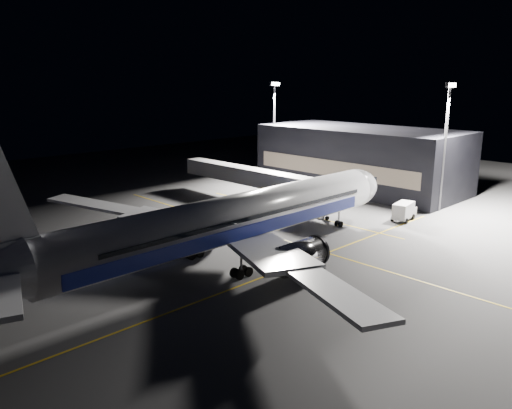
{
  "coord_description": "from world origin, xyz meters",
  "views": [
    {
      "loc": [
        -37.64,
        -42.19,
        21.01
      ],
      "look_at": [
        4.37,
        0.97,
        6.0
      ],
      "focal_mm": 35.0,
      "sensor_mm": 36.0,
      "label": 1
    }
  ],
  "objects_px": {
    "floodlight_mast_south": "(446,136)",
    "floodlight_mast_north": "(274,122)",
    "safety_cone_b": "(163,253)",
    "jet_bridge": "(260,178)",
    "baggage_tug": "(80,251)",
    "service_truck": "(404,210)",
    "safety_cone_a": "(141,240)",
    "airliner": "(228,221)",
    "safety_cone_c": "(156,237)"
  },
  "relations": [
    {
      "from": "floodlight_mast_south",
      "to": "safety_cone_b",
      "type": "relative_size",
      "value": 30.21
    },
    {
      "from": "floodlight_mast_south",
      "to": "safety_cone_b",
      "type": "bearing_deg",
      "value": 163.23
    },
    {
      "from": "safety_cone_a",
      "to": "safety_cone_b",
      "type": "bearing_deg",
      "value": -97.81
    },
    {
      "from": "baggage_tug",
      "to": "safety_cone_b",
      "type": "height_order",
      "value": "baggage_tug"
    },
    {
      "from": "jet_bridge",
      "to": "service_truck",
      "type": "relative_size",
      "value": 5.95
    },
    {
      "from": "airliner",
      "to": "floodlight_mast_north",
      "type": "bearing_deg",
      "value": 37.91
    },
    {
      "from": "service_truck",
      "to": "safety_cone_c",
      "type": "relative_size",
      "value": 11.34
    },
    {
      "from": "baggage_tug",
      "to": "floodlight_mast_south",
      "type": "bearing_deg",
      "value": -5.95
    },
    {
      "from": "baggage_tug",
      "to": "safety_cone_c",
      "type": "relative_size",
      "value": 5.36
    },
    {
      "from": "airliner",
      "to": "safety_cone_a",
      "type": "bearing_deg",
      "value": 103.26
    },
    {
      "from": "airliner",
      "to": "safety_cone_a",
      "type": "xyz_separation_m",
      "value": [
        -3.3,
        14.0,
        -4.89
      ]
    },
    {
      "from": "jet_bridge",
      "to": "safety_cone_b",
      "type": "relative_size",
      "value": 50.21
    },
    {
      "from": "floodlight_mast_north",
      "to": "safety_cone_b",
      "type": "distance_m",
      "value": 52.78
    },
    {
      "from": "airliner",
      "to": "safety_cone_c",
      "type": "relative_size",
      "value": 120.49
    },
    {
      "from": "jet_bridge",
      "to": "safety_cone_a",
      "type": "height_order",
      "value": "jet_bridge"
    },
    {
      "from": "airliner",
      "to": "safety_cone_a",
      "type": "height_order",
      "value": "airliner"
    },
    {
      "from": "safety_cone_c",
      "to": "airliner",
      "type": "bearing_deg",
      "value": -85.83
    },
    {
      "from": "floodlight_mast_north",
      "to": "safety_cone_c",
      "type": "height_order",
      "value": "floodlight_mast_north"
    },
    {
      "from": "floodlight_mast_north",
      "to": "airliner",
      "type": "bearing_deg",
      "value": -142.09
    },
    {
      "from": "airliner",
      "to": "safety_cone_a",
      "type": "relative_size",
      "value": 112.2
    },
    {
      "from": "floodlight_mast_south",
      "to": "service_truck",
      "type": "xyz_separation_m",
      "value": [
        -9.2,
        1.2,
        -10.87
      ]
    },
    {
      "from": "airliner",
      "to": "safety_cone_c",
      "type": "height_order",
      "value": "airliner"
    },
    {
      "from": "service_truck",
      "to": "safety_cone_a",
      "type": "relative_size",
      "value": 10.56
    },
    {
      "from": "safety_cone_a",
      "to": "safety_cone_b",
      "type": "xyz_separation_m",
      "value": [
        -0.88,
        -6.38,
        0.07
      ]
    },
    {
      "from": "floodlight_mast_north",
      "to": "baggage_tug",
      "type": "distance_m",
      "value": 56.87
    },
    {
      "from": "airliner",
      "to": "safety_cone_b",
      "type": "height_order",
      "value": "airliner"
    },
    {
      "from": "jet_bridge",
      "to": "safety_cone_c",
      "type": "relative_size",
      "value": 67.42
    },
    {
      "from": "service_truck",
      "to": "safety_cone_a",
      "type": "xyz_separation_m",
      "value": [
        -35.18,
        18.82,
        -1.23
      ]
    },
    {
      "from": "jet_bridge",
      "to": "safety_cone_c",
      "type": "xyz_separation_m",
      "value": [
        -24.1,
        -4.06,
        -4.33
      ]
    },
    {
      "from": "airliner",
      "to": "baggage_tug",
      "type": "height_order",
      "value": "airliner"
    },
    {
      "from": "safety_cone_b",
      "to": "floodlight_mast_south",
      "type": "bearing_deg",
      "value": -16.77
    },
    {
      "from": "jet_bridge",
      "to": "floodlight_mast_south",
      "type": "distance_m",
      "value": 31.05
    },
    {
      "from": "floodlight_mast_south",
      "to": "baggage_tug",
      "type": "xyz_separation_m",
      "value": [
        -52.76,
        20.21,
        -11.59
      ]
    },
    {
      "from": "floodlight_mast_south",
      "to": "service_truck",
      "type": "height_order",
      "value": "floodlight_mast_south"
    },
    {
      "from": "floodlight_mast_north",
      "to": "safety_cone_b",
      "type": "relative_size",
      "value": 30.21
    },
    {
      "from": "jet_bridge",
      "to": "baggage_tug",
      "type": "distance_m",
      "value": 35.18
    },
    {
      "from": "airliner",
      "to": "jet_bridge",
      "type": "xyz_separation_m",
      "value": [
        23.08,
        18.06,
        -0.58
      ]
    },
    {
      "from": "floodlight_mast_south",
      "to": "safety_cone_b",
      "type": "distance_m",
      "value": 48.76
    },
    {
      "from": "floodlight_mast_north",
      "to": "safety_cone_c",
      "type": "distance_m",
      "value": 47.35
    },
    {
      "from": "service_truck",
      "to": "floodlight_mast_north",
      "type": "bearing_deg",
      "value": 66.06
    },
    {
      "from": "airliner",
      "to": "safety_cone_c",
      "type": "distance_m",
      "value": 14.87
    },
    {
      "from": "jet_bridge",
      "to": "floodlight_mast_north",
      "type": "height_order",
      "value": "floodlight_mast_north"
    },
    {
      "from": "floodlight_mast_south",
      "to": "floodlight_mast_north",
      "type": "bearing_deg",
      "value": 90.0
    },
    {
      "from": "jet_bridge",
      "to": "safety_cone_b",
      "type": "distance_m",
      "value": 29.49
    },
    {
      "from": "jet_bridge",
      "to": "safety_cone_b",
      "type": "xyz_separation_m",
      "value": [
        -27.25,
        -10.44,
        -4.24
      ]
    },
    {
      "from": "jet_bridge",
      "to": "baggage_tug",
      "type": "relative_size",
      "value": 12.57
    },
    {
      "from": "airliner",
      "to": "jet_bridge",
      "type": "height_order",
      "value": "airliner"
    },
    {
      "from": "safety_cone_b",
      "to": "jet_bridge",
      "type": "bearing_deg",
      "value": 20.96
    },
    {
      "from": "airliner",
      "to": "jet_bridge",
      "type": "bearing_deg",
      "value": 38.04
    },
    {
      "from": "baggage_tug",
      "to": "safety_cone_a",
      "type": "height_order",
      "value": "baggage_tug"
    }
  ]
}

